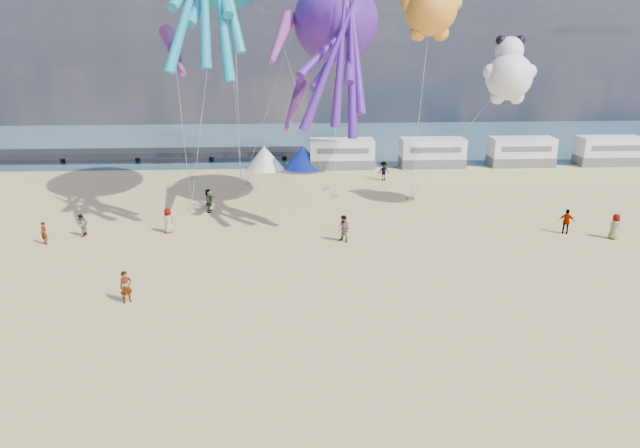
{
  "coord_description": "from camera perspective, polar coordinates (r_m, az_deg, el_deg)",
  "views": [
    {
      "loc": [
        0.71,
        -18.05,
        13.62
      ],
      "look_at": [
        1.97,
        6.0,
        5.42
      ],
      "focal_mm": 32.0,
      "sensor_mm": 36.0,
      "label": 1
    }
  ],
  "objects": [
    {
      "name": "motorhome_3",
      "position": [
        68.25,
        26.94,
        6.55
      ],
      "size": [
        6.6,
        2.5,
        3.0
      ],
      "primitive_type": "cube",
      "color": "silver",
      "rests_on": "ground"
    },
    {
      "name": "sandbag_b",
      "position": [
        48.97,
        1.52,
        2.79
      ],
      "size": [
        0.5,
        0.35,
        0.22
      ],
      "primitive_type": "cube",
      "color": "gray",
      "rests_on": "ground"
    },
    {
      "name": "kite_panda",
      "position": [
        44.71,
        18.39,
        13.8
      ],
      "size": [
        4.08,
        3.85,
        5.71
      ],
      "primitive_type": null,
      "rotation": [
        0.0,
        0.0,
        0.01
      ],
      "color": "white"
    },
    {
      "name": "sandbag_c",
      "position": [
        48.98,
        9.04,
        2.56
      ],
      "size": [
        0.5,
        0.35,
        0.22
      ],
      "primitive_type": "cube",
      "color": "gray",
      "rests_on": "ground"
    },
    {
      "name": "kite_octopus_purple",
      "position": [
        43.95,
        1.56,
        19.63
      ],
      "size": [
        8.89,
        12.13,
        12.74
      ],
      "primitive_type": null,
      "rotation": [
        0.0,
        0.0,
        -0.42
      ],
      "color": "#4A198D"
    },
    {
      "name": "tent_blue",
      "position": [
        59.37,
        -1.69,
        6.72
      ],
      "size": [
        4.0,
        4.0,
        2.4
      ],
      "primitive_type": "cone",
      "color": "#1933CC",
      "rests_on": "ground"
    },
    {
      "name": "tent_white",
      "position": [
        59.42,
        -5.58,
        6.65
      ],
      "size": [
        4.0,
        4.0,
        2.4
      ],
      "primitive_type": "cone",
      "color": "white",
      "rests_on": "ground"
    },
    {
      "name": "pier",
      "position": [
        69.52,
        -27.5,
        6.23
      ],
      "size": [
        60.0,
        3.0,
        0.5
      ],
      "primitive_type": "cube",
      "color": "black",
      "rests_on": "ground"
    },
    {
      "name": "water",
      "position": [
        74.3,
        -3.52,
        8.23
      ],
      "size": [
        120.0,
        120.0,
        0.0
      ],
      "primitive_type": "plane",
      "color": "#365767",
      "rests_on": "ground"
    },
    {
      "name": "ground",
      "position": [
        22.62,
        -4.42,
        -18.28
      ],
      "size": [
        120.0,
        120.0,
        0.0
      ],
      "primitive_type": "plane",
      "color": "#D4B87A",
      "rests_on": "ground"
    },
    {
      "name": "sandbag_d",
      "position": [
        51.35,
        0.76,
        3.55
      ],
      "size": [
        0.5,
        0.35,
        0.22
      ],
      "primitive_type": "cube",
      "color": "gray",
      "rests_on": "ground"
    },
    {
      "name": "motorhome_0",
      "position": [
        59.53,
        2.19,
        7.05
      ],
      "size": [
        6.6,
        2.5,
        3.0
      ],
      "primitive_type": "cube",
      "color": "silver",
      "rests_on": "ground"
    },
    {
      "name": "beachgoer_3",
      "position": [
        43.55,
        23.43,
        0.23
      ],
      "size": [
        1.34,
        1.1,
        1.8
      ],
      "primitive_type": "imported",
      "rotation": [
        0.0,
        0.0,
        2.69
      ],
      "color": "#7F6659",
      "rests_on": "ground"
    },
    {
      "name": "kite_teddy_orange",
      "position": [
        51.27,
        11.02,
        20.37
      ],
      "size": [
        5.53,
        5.24,
        7.48
      ],
      "primitive_type": null,
      "rotation": [
        0.0,
        0.0,
        -0.05
      ],
      "color": "orange"
    },
    {
      "name": "beachgoer_1",
      "position": [
        38.38,
        2.4,
        -0.5
      ],
      "size": [
        1.08,
        1.07,
        1.88
      ],
      "primitive_type": "imported",
      "rotation": [
        0.0,
        0.0,
        5.51
      ],
      "color": "#7F6659",
      "rests_on": "ground"
    },
    {
      "name": "windsock_left",
      "position": [
        42.13,
        -14.36,
        16.36
      ],
      "size": [
        3.36,
        7.41,
        7.43
      ],
      "primitive_type": null,
      "rotation": [
        0.0,
        0.0,
        0.32
      ],
      "color": "red"
    },
    {
      "name": "beachgoer_5",
      "position": [
        42.28,
        -25.89,
        -0.84
      ],
      "size": [
        1.41,
        1.21,
        1.54
      ],
      "primitive_type": "imported",
      "rotation": [
        0.0,
        0.0,
        5.64
      ],
      "color": "#7F6659",
      "rests_on": "ground"
    },
    {
      "name": "motorhome_1",
      "position": [
        61.11,
        11.16,
        7.01
      ],
      "size": [
        6.6,
        2.5,
        3.0
      ],
      "primitive_type": "cube",
      "color": "silver",
      "rests_on": "ground"
    },
    {
      "name": "windsock_right",
      "position": [
        41.91,
        -2.6,
        11.78
      ],
      "size": [
        2.24,
        5.75,
        5.71
      ],
      "primitive_type": null,
      "rotation": [
        0.0,
        0.0,
        -0.24
      ],
      "color": "red"
    },
    {
      "name": "beachgoer_7",
      "position": [
        42.82,
        -22.76,
        -0.13
      ],
      "size": [
        0.59,
        0.83,
        1.6
      ],
      "primitive_type": "imported",
      "rotation": [
        0.0,
        0.0,
        4.61
      ],
      "color": "#7F6659",
      "rests_on": "ground"
    },
    {
      "name": "sandbag_e",
      "position": [
        51.26,
        -7.86,
        3.35
      ],
      "size": [
        0.5,
        0.35,
        0.22
      ],
      "primitive_type": "cube",
      "color": "gray",
      "rests_on": "ground"
    },
    {
      "name": "beachgoer_0",
      "position": [
        41.53,
        -14.92,
        0.32
      ],
      "size": [
        0.75,
        0.78,
        1.8
      ],
      "primitive_type": "imported",
      "rotation": [
        0.0,
        0.0,
        4.04
      ],
      "color": "#7F6659",
      "rests_on": "ground"
    },
    {
      "name": "beachgoer_6",
      "position": [
        43.91,
        27.4,
        -0.22
      ],
      "size": [
        0.61,
        0.75,
        1.79
      ],
      "primitive_type": "imported",
      "rotation": [
        0.0,
        0.0,
        1.89
      ],
      "color": "#7F6659",
      "rests_on": "ground"
    },
    {
      "name": "beachgoer_4",
      "position": [
        45.66,
        -11.04,
        2.33
      ],
      "size": [
        0.47,
        1.11,
        1.87
      ],
      "primitive_type": "imported",
      "rotation": [
        0.0,
        0.0,
        1.56
      ],
      "color": "#7F6659",
      "rests_on": "ground"
    },
    {
      "name": "beachgoer_2",
      "position": [
        54.82,
        6.37,
        5.3
      ],
      "size": [
        1.05,
        0.91,
        1.84
      ],
      "primitive_type": "imported",
      "rotation": [
        0.0,
        0.0,
        3.41
      ],
      "color": "#7F6659",
      "rests_on": "ground"
    },
    {
      "name": "windsock_mid",
      "position": [
        40.63,
        -3.94,
        18.04
      ],
      "size": [
        2.25,
        6.82,
        6.76
      ],
      "primitive_type": null,
      "rotation": [
        0.0,
        0.0,
        -0.19
      ],
      "color": "red"
    },
    {
      "name": "motorhome_2",
      "position": [
        64.08,
        19.49,
        6.83
      ],
      "size": [
        6.6,
        2.5,
        3.0
      ],
      "primitive_type": "cube",
      "color": "silver",
      "rests_on": "ground"
    },
    {
      "name": "sandbag_a",
      "position": [
        46.64,
        -12.72,
        1.49
      ],
      "size": [
        0.5,
        0.35,
        0.22
      ],
      "primitive_type": "cube",
      "color": "gray",
      "rests_on": "ground"
    },
    {
      "name": "standing_person",
      "position": [
        31.69,
        -18.84,
        -5.98
      ],
      "size": [
        0.76,
        0.69,
        1.75
      ],
      "primitive_type": "imported",
      "rotation": [
        0.0,
        0.0,
        0.53
      ],
      "color": "tan",
      "rests_on": "ground"
    }
  ]
}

